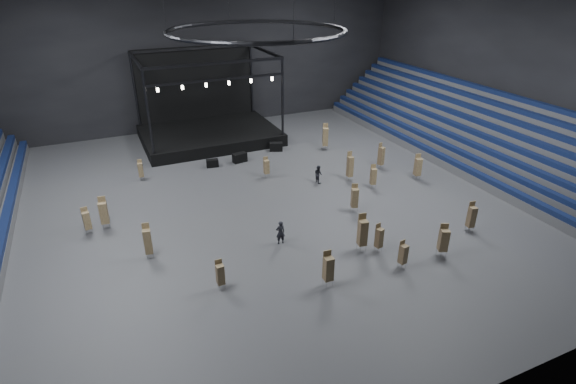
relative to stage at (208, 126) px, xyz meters
name	(u,v)px	position (x,y,z in m)	size (l,w,h in m)	color
floor	(262,201)	(0.00, -16.24, -1.45)	(50.00, 50.00, 0.00)	#424244
wall_back	(191,47)	(0.00, 4.76, 7.55)	(50.00, 0.20, 18.00)	black
wall_front	(480,228)	(0.00, -37.24, 7.55)	(50.00, 0.20, 18.00)	black
wall_right	(513,63)	(25.00, -16.24, 7.55)	(0.20, 42.00, 18.00)	black
bleachers_right	(481,141)	(22.94, -16.24, 0.28)	(7.20, 40.00, 6.40)	#4E4E51
stage	(208,126)	(0.00, 0.00, 0.00)	(14.00, 10.00, 9.20)	black
truss_ring	(257,31)	(0.00, -16.24, 11.55)	(12.30, 12.30, 5.15)	black
flight_case_left	(212,163)	(-1.73, -7.90, -1.08)	(1.11, 0.55, 0.74)	black
flight_case_mid	(240,158)	(1.01, -7.80, -1.00)	(1.34, 0.67, 0.89)	black
flight_case_right	(276,147)	(5.34, -6.50, -1.01)	(1.31, 0.66, 0.87)	black
chair_stack_0	(444,239)	(7.89, -28.22, -0.21)	(0.72, 0.72, 2.31)	silver
chair_stack_1	(418,166)	(14.00, -18.02, -0.20)	(0.63, 0.63, 2.36)	silver
chair_stack_2	(328,268)	(-0.32, -27.89, -0.21)	(0.55, 0.55, 2.33)	silver
chair_stack_3	(87,220)	(-12.90, -15.88, -0.37)	(0.54, 0.54, 2.01)	silver
chair_stack_4	(148,241)	(-9.44, -20.72, -0.17)	(0.54, 0.54, 2.50)	silver
chair_stack_5	(220,274)	(-6.13, -25.61, -0.42)	(0.45, 0.45, 1.94)	silver
chair_stack_6	(325,136)	(10.09, -8.22, -0.02)	(0.71, 0.71, 2.77)	silver
chair_stack_7	(104,212)	(-11.72, -15.64, -0.15)	(0.62, 0.62, 2.46)	silver
chair_stack_8	(350,166)	(8.49, -15.72, -0.10)	(0.48, 0.48, 2.67)	silver
chair_stack_9	(381,156)	(12.49, -14.63, -0.17)	(0.58, 0.58, 2.48)	silver
chair_stack_10	(403,254)	(4.76, -28.23, -0.43)	(0.50, 0.50, 1.92)	silver
chair_stack_11	(266,167)	(2.06, -12.13, -0.43)	(0.44, 0.44, 1.91)	silver
chair_stack_12	(141,170)	(-8.23, -8.23, -0.44)	(0.48, 0.48, 1.90)	silver
chair_stack_13	(472,216)	(11.80, -26.63, -0.25)	(0.54, 0.54, 2.31)	silver
chair_stack_14	(373,176)	(9.48, -17.87, -0.33)	(0.56, 0.56, 2.11)	silver
chair_stack_15	(362,232)	(3.50, -25.54, -0.05)	(0.63, 0.63, 2.69)	silver
chair_stack_16	(379,237)	(4.44, -26.10, -0.38)	(0.50, 0.50, 2.05)	silver
chair_stack_17	(355,197)	(5.86, -20.77, -0.25)	(0.63, 0.63, 2.28)	silver
man_center	(280,232)	(-1.07, -22.61, -0.59)	(0.63, 0.41, 1.72)	black
crew_member	(318,174)	(5.76, -15.00, -0.66)	(0.77, 0.60, 1.58)	black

